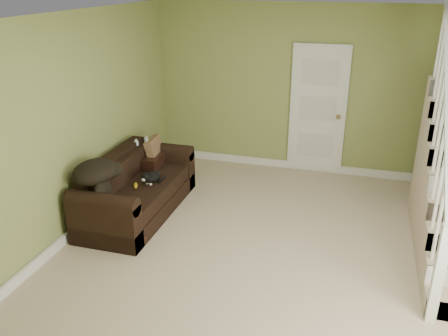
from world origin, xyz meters
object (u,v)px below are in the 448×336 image
Objects in this scene: cat at (152,178)px; banana at (136,185)px; side_table at (145,173)px; sofa at (135,191)px.

banana is at bearing -116.53° from cat.
side_table reaches higher than cat.
sofa reaches higher than banana.
side_table is at bearing 81.90° from banana.
sofa is 0.31m from cat.
sofa is 0.21m from banana.
side_table reaches higher than banana.
side_table is 0.79m from banana.
cat is 2.52× the size of banana.
sofa is 11.97× the size of banana.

